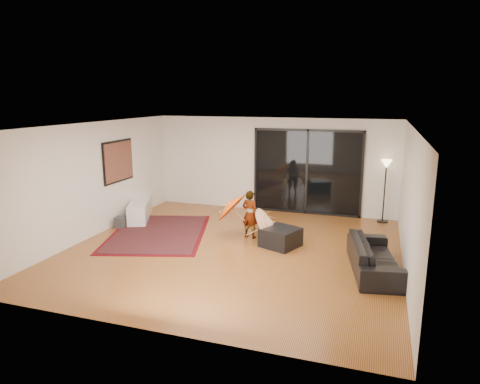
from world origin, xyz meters
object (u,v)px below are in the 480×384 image
at_px(media_console, 140,209).
at_px(ottoman, 281,237).
at_px(sofa, 374,256).
at_px(child, 250,214).

relative_size(media_console, ottoman, 2.57).
bearing_deg(media_console, sofa, -40.63).
height_order(media_console, sofa, sofa).
xyz_separation_m(media_console, child, (3.36, -0.66, 0.31)).
bearing_deg(sofa, media_console, 63.04).
bearing_deg(child, sofa, 171.14).
xyz_separation_m(sofa, ottoman, (-2.01, 0.81, -0.09)).
xyz_separation_m(media_console, sofa, (6.20, -1.85, 0.04)).
xyz_separation_m(ottoman, child, (-0.83, 0.37, 0.36)).
bearing_deg(sofa, child, 57.07).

